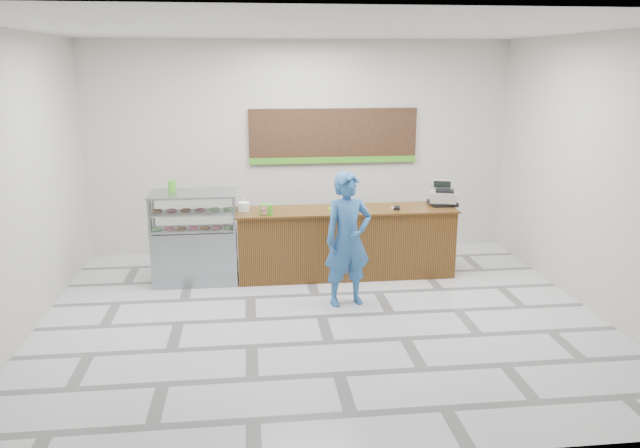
{
  "coord_description": "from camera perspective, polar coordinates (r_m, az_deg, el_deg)",
  "views": [
    {
      "loc": [
        -0.87,
        -7.32,
        3.12
      ],
      "look_at": [
        0.09,
        0.9,
        0.98
      ],
      "focal_mm": 35.0,
      "sensor_mm": 36.0,
      "label": 1
    }
  ],
  "objects": [
    {
      "name": "green_cup_left",
      "position": [
        9.32,
        -13.33,
        3.51
      ],
      "size": [
        0.1,
        0.1,
        0.15
      ],
      "primitive_type": "cylinder",
      "color": "#459E20",
      "rests_on": "display_case"
    },
    {
      "name": "green_cup_right",
      "position": [
        9.21,
        -13.43,
        3.37
      ],
      "size": [
        0.1,
        0.1,
        0.15
      ],
      "primitive_type": "cylinder",
      "color": "#459E20",
      "rests_on": "display_case"
    },
    {
      "name": "cash_register",
      "position": [
        9.64,
        11.15,
        2.54
      ],
      "size": [
        0.48,
        0.5,
        0.37
      ],
      "rotation": [
        0.0,
        0.0,
        -0.29
      ],
      "color": "black",
      "rests_on": "sales_counter"
    },
    {
      "name": "serving_tray",
      "position": [
        9.16,
        2.0,
        1.37
      ],
      "size": [
        0.39,
        0.3,
        0.02
      ],
      "rotation": [
        0.0,
        0.0,
        0.12
      ],
      "color": "#64CE01",
      "rests_on": "sales_counter"
    },
    {
      "name": "floor",
      "position": [
        8.0,
        0.14,
        -8.45
      ],
      "size": [
        7.0,
        7.0,
        0.0
      ],
      "primitive_type": "plane",
      "color": "#BCBCC0",
      "rests_on": "ground"
    },
    {
      "name": "menu_board",
      "position": [
        10.44,
        1.23,
        7.97
      ],
      "size": [
        2.8,
        0.06,
        0.9
      ],
      "color": "black",
      "rests_on": "back_wall"
    },
    {
      "name": "card_terminal",
      "position": [
        9.25,
        7.06,
        1.46
      ],
      "size": [
        0.13,
        0.18,
        0.04
      ],
      "primitive_type": "cube",
      "rotation": [
        0.0,
        0.0,
        -0.37
      ],
      "color": "black",
      "rests_on": "sales_counter"
    },
    {
      "name": "display_case",
      "position": [
        9.23,
        -11.37,
        -1.14
      ],
      "size": [
        1.22,
        0.72,
        1.33
      ],
      "color": "gray",
      "rests_on": "floor"
    },
    {
      "name": "customer",
      "position": [
        8.14,
        2.56,
        -1.43
      ],
      "size": [
        0.73,
        0.56,
        1.78
      ],
      "primitive_type": "imported",
      "rotation": [
        0.0,
        0.0,
        0.23
      ],
      "color": "#2A5E9A",
      "rests_on": "floor"
    },
    {
      "name": "napkin_box",
      "position": [
        9.13,
        -6.97,
        1.58
      ],
      "size": [
        0.16,
        0.16,
        0.13
      ],
      "primitive_type": "cube",
      "rotation": [
        0.0,
        0.0,
        -0.07
      ],
      "color": "white",
      "rests_on": "sales_counter"
    },
    {
      "name": "ceiling",
      "position": [
        7.38,
        0.15,
        17.45
      ],
      "size": [
        7.0,
        7.0,
        0.0
      ],
      "primitive_type": "plane",
      "rotation": [
        3.14,
        0.0,
        0.0
      ],
      "color": "silver",
      "rests_on": "back_wall"
    },
    {
      "name": "promo_box",
      "position": [
        8.88,
        -4.94,
        1.33
      ],
      "size": [
        0.19,
        0.15,
        0.15
      ],
      "primitive_type": "cube",
      "rotation": [
        0.0,
        0.0,
        -0.25
      ],
      "color": "#459E20",
      "rests_on": "sales_counter"
    },
    {
      "name": "sales_counter",
      "position": [
        9.35,
        2.36,
        -1.68
      ],
      "size": [
        3.26,
        0.76,
        1.03
      ],
      "color": "brown",
      "rests_on": "floor"
    },
    {
      "name": "straw_cup",
      "position": [
        9.23,
        -6.97,
        1.64
      ],
      "size": [
        0.07,
        0.07,
        0.11
      ],
      "primitive_type": "cylinder",
      "color": "silver",
      "rests_on": "sales_counter"
    },
    {
      "name": "donut_decal",
      "position": [
        9.34,
        6.97,
        1.48
      ],
      "size": [
        0.16,
        0.16,
        0.0
      ],
      "primitive_type": "cylinder",
      "color": "#E86583",
      "rests_on": "sales_counter"
    },
    {
      "name": "back_wall",
      "position": [
        10.44,
        -1.82,
        6.96
      ],
      "size": [
        7.0,
        0.0,
        7.0
      ],
      "primitive_type": "plane",
      "rotation": [
        1.57,
        0.0,
        0.0
      ],
      "color": "beige",
      "rests_on": "floor"
    }
  ]
}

